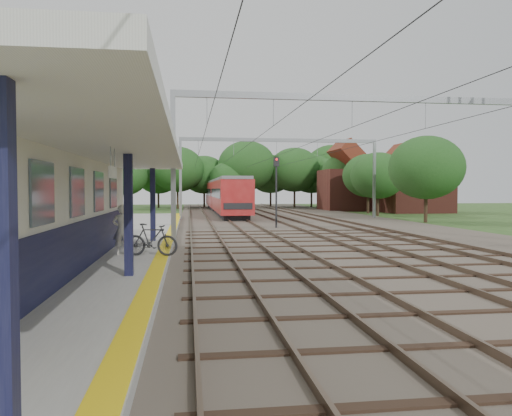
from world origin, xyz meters
TOP-DOWN VIEW (x-y plane):
  - ground at (0.00, 0.00)m, footprint 160.00×160.00m
  - ballast_bed at (4.00, 30.00)m, footprint 18.00×90.00m
  - platform at (-7.50, 14.00)m, footprint 5.00×52.00m
  - yellow_stripe at (-5.25, 14.00)m, footprint 0.45×52.00m
  - station_building at (-8.88, 7.00)m, footprint 3.41×18.00m
  - canopy at (-7.77, 6.00)m, footprint 6.40×20.00m
  - rail_tracks at (1.50, 30.00)m, footprint 11.80×88.00m
  - catenary_system at (3.39, 25.28)m, footprint 17.22×88.00m
  - tree_band at (3.84, 57.12)m, footprint 31.72×30.88m
  - house_near at (21.00, 46.00)m, footprint 7.00×6.12m
  - house_far at (16.00, 52.00)m, footprint 8.00×6.12m
  - person at (-6.63, 10.28)m, footprint 0.66×0.46m
  - bicycle at (-5.60, 9.85)m, footprint 1.92×0.97m
  - train at (-0.50, 48.27)m, footprint 2.72×33.81m
  - signal_post at (1.35, 24.66)m, footprint 0.36×0.31m

SIDE VIEW (x-z plane):
  - ground at x=0.00m, z-range 0.00..0.00m
  - ballast_bed at x=4.00m, z-range 0.00..0.10m
  - platform at x=-7.50m, z-range 0.00..0.35m
  - rail_tracks at x=1.50m, z-range 0.10..0.25m
  - yellow_stripe at x=-5.25m, z-range 0.35..0.36m
  - bicycle at x=-5.60m, z-range 0.35..1.46m
  - person at x=-6.63m, z-range 0.35..2.10m
  - train at x=-0.50m, z-range 0.21..3.80m
  - station_building at x=-8.88m, z-range 0.34..3.74m
  - house_near at x=21.00m, z-range -0.96..6.93m
  - signal_post at x=1.35m, z-range 0.70..5.40m
  - house_far at x=16.00m, z-range -1.09..7.56m
  - canopy at x=-7.77m, z-range 1.92..5.36m
  - tree_band at x=3.84m, z-range 0.51..9.33m
  - catenary_system at x=3.39m, z-range 2.01..9.01m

